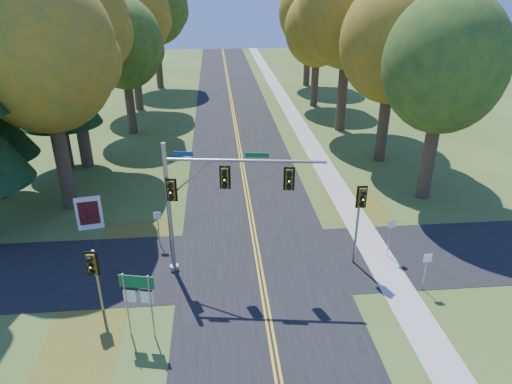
{
  "coord_description": "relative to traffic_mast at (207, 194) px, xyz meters",
  "views": [
    {
      "loc": [
        -1.88,
        -17.34,
        13.06
      ],
      "look_at": [
        0.01,
        3.59,
        3.2
      ],
      "focal_mm": 32.0,
      "sensor_mm": 36.0,
      "label": 1
    }
  ],
  "objects": [
    {
      "name": "tree_e_e",
      "position": [
        12.9,
        42.21,
        4.93
      ],
      "size": [
        7.8,
        7.8,
        13.74
      ],
      "color": "#38281C",
      "rests_on": "ground"
    },
    {
      "name": "tree_e_a",
      "position": [
        13.99,
        7.4,
        4.27
      ],
      "size": [
        7.2,
        7.2,
        12.73
      ],
      "color": "#38281C",
      "rests_on": "ground"
    },
    {
      "name": "pine_c",
      "position": [
        -10.58,
        14.63,
        5.43
      ],
      "size": [
        5.6,
        5.6,
        20.56
      ],
      "color": "#38281C",
      "rests_on": "ground"
    },
    {
      "name": "tree_w_a",
      "position": [
        -8.7,
        8.01,
        5.22
      ],
      "size": [
        8.0,
        8.0,
        14.15
      ],
      "color": "#38281C",
      "rests_on": "ground"
    },
    {
      "name": "reg_sign_e_south",
      "position": [
        9.76,
        -2.27,
        -2.9
      ],
      "size": [
        0.38,
        0.06,
        1.99
      ],
      "rotation": [
        0.0,
        0.0,
        0.0
      ],
      "color": "gray",
      "rests_on": "ground"
    },
    {
      "name": "road_main",
      "position": [
        2.42,
        -1.37,
        -4.25
      ],
      "size": [
        8.0,
        160.0,
        0.02
      ],
      "primitive_type": "cube",
      "color": "black",
      "rests_on": "ground"
    },
    {
      "name": "reg_sign_e_north",
      "position": [
        9.11,
        0.57,
        -2.74
      ],
      "size": [
        0.41,
        0.15,
        2.22
      ],
      "rotation": [
        0.0,
        0.0,
        0.3
      ],
      "color": "gray",
      "rests_on": "ground"
    },
    {
      "name": "centerline_left",
      "position": [
        2.32,
        -1.37,
        -4.24
      ],
      "size": [
        0.1,
        160.0,
        0.01
      ],
      "primitive_type": "cube",
      "color": "gold",
      "rests_on": "road_main"
    },
    {
      "name": "ground",
      "position": [
        2.42,
        -1.37,
        -4.26
      ],
      "size": [
        160.0,
        160.0,
        0.0
      ],
      "primitive_type": "plane",
      "color": "#384F1C",
      "rests_on": "ground"
    },
    {
      "name": "east_signal_pole",
      "position": [
        7.2,
        0.0,
        -0.96
      ],
      "size": [
        0.51,
        0.58,
        4.36
      ],
      "rotation": [
        0.0,
        0.0,
        -0.04
      ],
      "color": "gray",
      "rests_on": "ground"
    },
    {
      "name": "road_cross",
      "position": [
        2.42,
        0.63,
        -4.25
      ],
      "size": [
        60.0,
        6.0,
        0.02
      ],
      "primitive_type": "cube",
      "color": "black",
      "rests_on": "ground"
    },
    {
      "name": "ped_signal_pole",
      "position": [
        -4.66,
        -2.7,
        -1.9
      ],
      "size": [
        0.5,
        0.58,
        3.18
      ],
      "rotation": [
        0.0,
        0.0,
        -0.09
      ],
      "color": "gray",
      "rests_on": "ground"
    },
    {
      "name": "leaf_patch_e",
      "position": [
        9.22,
        4.63,
        -4.25
      ],
      "size": [
        3.5,
        8.0,
        0.0
      ],
      "primitive_type": "cube",
      "color": "brown",
      "rests_on": "ground"
    },
    {
      "name": "route_sign_cluster",
      "position": [
        -2.71,
        -4.17,
        -2.16
      ],
      "size": [
        1.36,
        0.34,
        2.98
      ],
      "rotation": [
        0.0,
        0.0,
        -0.22
      ],
      "color": "gray",
      "rests_on": "ground"
    },
    {
      "name": "reg_sign_w",
      "position": [
        -2.73,
        2.78,
        -2.85
      ],
      "size": [
        0.39,
        0.06,
        2.06
      ],
      "rotation": [
        0.0,
        0.0,
        -0.03
      ],
      "color": "gray",
      "rests_on": "ground"
    },
    {
      "name": "centerline_right",
      "position": [
        2.52,
        -1.37,
        -4.24
      ],
      "size": [
        0.1,
        160.0,
        0.01
      ],
      "primitive_type": "cube",
      "color": "gold",
      "rests_on": "road_main"
    },
    {
      "name": "sidewalk_east",
      "position": [
        8.62,
        -1.37,
        -4.23
      ],
      "size": [
        1.6,
        160.0,
        0.06
      ],
      "primitive_type": "cube",
      "color": "#9E998E",
      "rests_on": "ground"
    },
    {
      "name": "tree_e_c",
      "position": [
        12.3,
        22.32,
        6.4
      ],
      "size": [
        8.8,
        8.8,
        15.79
      ],
      "color": "#38281C",
      "rests_on": "ground"
    },
    {
      "name": "info_kiosk",
      "position": [
        -6.84,
        4.94,
        -3.28
      ],
      "size": [
        1.44,
        0.45,
        1.98
      ],
      "rotation": [
        0.0,
        0.0,
        0.18
      ],
      "color": "white",
      "rests_on": "ground"
    },
    {
      "name": "tree_w_c",
      "position": [
        -7.11,
        23.09,
        3.68
      ],
      "size": [
        6.8,
        6.8,
        11.91
      ],
      "color": "#38281C",
      "rests_on": "ground"
    },
    {
      "name": "traffic_mast",
      "position": [
        0.0,
        0.0,
        0.0
      ],
      "size": [
        7.25,
        1.28,
        6.63
      ],
      "rotation": [
        0.0,
        0.0,
        -0.14
      ],
      "color": "gray",
      "rests_on": "ground"
    },
    {
      "name": "tree_w_e",
      "position": [
        -6.5,
        42.71,
        5.81
      ],
      "size": [
        8.4,
        8.4,
        14.97
      ],
      "color": "#38281C",
      "rests_on": "ground"
    },
    {
      "name": "leaf_patch_w_far",
      "position": [
        -5.08,
        -4.37,
        -4.25
      ],
      "size": [
        3.0,
        5.0,
        0.0
      ],
      "primitive_type": "cube",
      "color": "brown",
      "rests_on": "ground"
    },
    {
      "name": "tree_e_d",
      "position": [
        11.69,
        31.5,
        3.98
      ],
      "size": [
        7.0,
        7.0,
        12.32
      ],
      "color": "#38281C",
      "rests_on": "ground"
    },
    {
      "name": "leaf_patch_w_near",
      "position": [
        -4.08,
        2.63,
        -4.25
      ],
      "size": [
        4.0,
        6.0,
        0.0
      ],
      "primitive_type": "cube",
      "color": "brown",
      "rests_on": "ground"
    },
    {
      "name": "tree_w_d",
      "position": [
        -7.7,
        31.81,
        5.52
      ],
      "size": [
        8.2,
        8.2,
        14.56
      ],
      "color": "#38281C",
      "rests_on": "ground"
    },
    {
      "name": "tree_e_b",
      "position": [
        13.39,
        14.2,
        4.64
      ],
      "size": [
        7.6,
        7.6,
        13.33
      ],
      "color": "#38281C",
      "rests_on": "ground"
    },
    {
      "name": "tree_w_b",
      "position": [
        -9.3,
        14.91,
        6.11
      ],
      "size": [
        8.6,
        8.6,
        15.38
      ],
      "color": "#38281C",
      "rests_on": "ground"
    }
  ]
}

